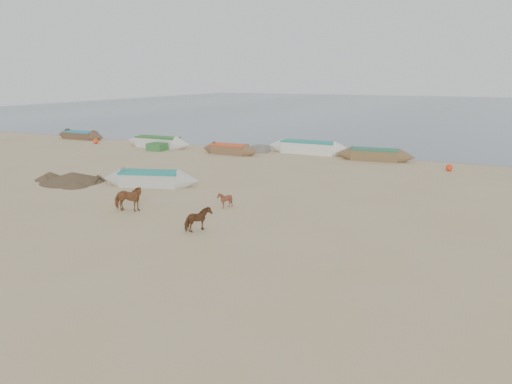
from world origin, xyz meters
TOP-DOWN VIEW (x-y plane):
  - ground at (0.00, 0.00)m, footprint 140.00×140.00m
  - sea at (0.00, 82.00)m, footprint 160.00×160.00m
  - cow_adult at (-5.43, 1.83)m, footprint 1.55×1.06m
  - calf_front at (-1.75, 4.26)m, footprint 0.91×0.87m
  - calf_right at (-0.92, 0.66)m, footprint 0.83×0.96m
  - near_canoe at (-7.83, 6.62)m, footprint 5.74×3.02m
  - debris_pile at (-12.65, 5.55)m, footprint 4.46×4.46m
  - waterline_canoes at (-2.35, 20.36)m, footprint 60.83×4.34m
  - beach_clutter at (2.83, 19.39)m, footprint 45.82×3.98m

SIDE VIEW (x-z plane):
  - ground at x=0.00m, z-range 0.00..0.00m
  - sea at x=0.00m, z-range 0.01..0.01m
  - debris_pile at x=-12.65m, z-range 0.00..0.57m
  - beach_clutter at x=2.83m, z-range -0.02..0.62m
  - calf_front at x=-1.75m, z-range 0.00..0.78m
  - near_canoe at x=-7.83m, z-range 0.00..0.84m
  - waterline_canoes at x=-2.35m, z-range -0.06..0.94m
  - calf_right at x=-0.92m, z-range 0.00..0.95m
  - cow_adult at x=-5.43m, z-range 0.00..1.20m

